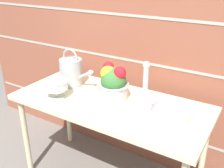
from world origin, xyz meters
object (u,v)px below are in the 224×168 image
(crystal_pedestal_bowl, at_px, (56,86))
(wire_tray, at_px, (171,113))
(watering_can, at_px, (72,72))
(glass_decanter, at_px, (145,98))
(flower_planter, at_px, (113,83))

(crystal_pedestal_bowl, distance_m, wire_tray, 0.83)
(wire_tray, bearing_deg, watering_can, 178.16)
(watering_can, xyz_separation_m, glass_decanter, (0.69, -0.12, -0.00))
(crystal_pedestal_bowl, relative_size, flower_planter, 0.70)
(crystal_pedestal_bowl, xyz_separation_m, flower_planter, (0.35, 0.21, 0.03))
(glass_decanter, distance_m, wire_tray, 0.20)
(watering_can, height_order, flower_planter, watering_can)
(glass_decanter, relative_size, wire_tray, 1.38)
(flower_planter, xyz_separation_m, wire_tray, (0.44, -0.01, -0.11))
(watering_can, distance_m, flower_planter, 0.40)
(flower_planter, bearing_deg, watering_can, 177.48)
(watering_can, height_order, wire_tray, watering_can)
(flower_planter, height_order, wire_tray, flower_planter)
(glass_decanter, bearing_deg, wire_tray, 30.74)
(watering_can, relative_size, glass_decanter, 0.90)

